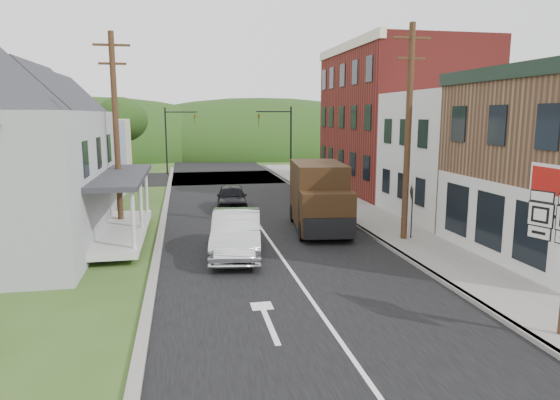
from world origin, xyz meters
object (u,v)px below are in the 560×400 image
dark_sedan (232,198)px  delivery_van (319,197)px  warning_sign (412,204)px  silver_sedan (236,234)px

dark_sedan → delivery_van: 6.93m
delivery_van → warning_sign: 4.28m
dark_sedan → warning_sign: (6.82, -8.64, 0.91)m
dark_sedan → delivery_van: bearing=-54.6°
delivery_van → warning_sign: (3.30, -2.73, 0.03)m
silver_sedan → warning_sign: (7.55, 0.74, 0.77)m
silver_sedan → delivery_van: 5.54m
dark_sedan → warning_sign: warning_sign is taller
silver_sedan → warning_sign: bearing=13.0°
dark_sedan → delivery_van: (3.52, -5.91, 0.88)m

